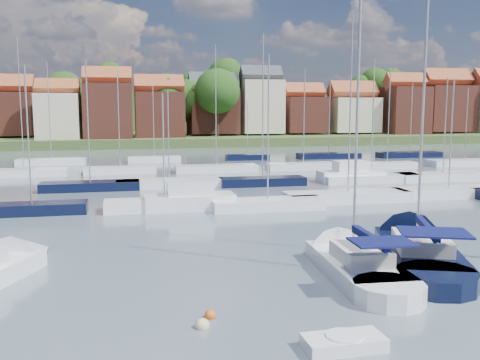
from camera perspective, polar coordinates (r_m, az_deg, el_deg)
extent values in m
plane|color=#424E59|center=(62.48, -2.69, 0.45)|extent=(260.00, 260.00, 0.00)
cone|color=white|center=(30.49, -21.33, -7.43)|extent=(3.90, 4.14, 2.82)
cube|color=white|center=(26.43, 12.31, -9.38)|extent=(3.43, 7.39, 1.20)
cone|color=white|center=(30.52, 9.27, -6.97)|extent=(3.21, 3.68, 3.01)
cylinder|color=white|center=(23.27, 15.55, -11.89)|extent=(3.18, 3.18, 1.20)
cube|color=silver|center=(25.72, 12.78, -7.68)|extent=(2.28, 3.13, 0.70)
cylinder|color=#B2B2B7|center=(25.74, 12.39, 6.64)|extent=(0.14, 0.14, 13.37)
cylinder|color=#B2B2B7|center=(24.60, 13.69, -6.37)|extent=(0.34, 4.01, 0.10)
cube|color=#0D1142|center=(24.57, 13.70, -6.03)|extent=(0.53, 3.82, 0.35)
cube|color=#0D1142|center=(23.37, 14.94, -6.40)|extent=(2.66, 1.95, 0.08)
cube|color=black|center=(29.48, 18.49, -7.81)|extent=(6.34, 9.31, 1.20)
cone|color=black|center=(34.62, 16.92, -5.44)|extent=(4.81, 5.16, 3.58)
cylinder|color=black|center=(25.44, 20.22, -10.37)|extent=(4.60, 4.60, 1.20)
cube|color=silver|center=(28.68, 18.79, -6.29)|extent=(3.59, 4.23, 0.70)
cylinder|color=#B2B2B7|center=(29.06, 19.03, 9.38)|extent=(0.14, 0.14, 16.28)
cylinder|color=#B2B2B7|center=(27.35, 19.32, -5.16)|extent=(1.75, 4.51, 0.10)
cube|color=#0D1142|center=(27.31, 19.33, -4.86)|extent=(1.86, 4.36, 0.35)
cube|color=#0D1142|center=(25.80, 20.01, -5.28)|extent=(3.60, 3.07, 0.08)
cube|color=white|center=(18.83, 11.01, -16.77)|extent=(2.72, 1.32, 0.53)
cylinder|color=white|center=(18.77, 11.02, -16.36)|extent=(1.25, 1.25, 0.34)
sphere|color=beige|center=(20.22, -4.05, -15.46)|extent=(0.53, 0.53, 0.53)
sphere|color=#D85914|center=(21.06, -3.19, -14.47)|extent=(0.45, 0.45, 0.45)
sphere|color=beige|center=(24.85, 20.23, -11.42)|extent=(0.49, 0.49, 0.49)
sphere|color=#D85914|center=(31.18, 14.09, -7.26)|extent=(0.51, 0.51, 0.51)
cube|color=black|center=(42.95, -21.31, -2.97)|extent=(8.01, 2.24, 1.00)
cylinder|color=#B2B2B7|center=(42.32, -21.68, 4.47)|extent=(0.12, 0.12, 10.16)
cube|color=white|center=(42.14, -8.05, -2.71)|extent=(9.22, 2.58, 1.00)
cylinder|color=#B2B2B7|center=(41.55, -8.17, 3.53)|extent=(0.12, 0.12, 8.18)
cube|color=white|center=(41.88, 2.97, -2.71)|extent=(8.78, 2.46, 1.00)
cylinder|color=#B2B2B7|center=(41.21, 3.03, 5.57)|extent=(0.12, 0.12, 11.06)
cube|color=white|center=(46.29, 11.43, -1.84)|extent=(10.79, 3.02, 1.00)
cylinder|color=#B2B2B7|center=(45.66, 11.70, 8.02)|extent=(0.12, 0.12, 14.87)
cube|color=white|center=(51.24, 21.32, -1.30)|extent=(10.13, 2.84, 1.00)
cylinder|color=#B2B2B7|center=(50.72, 21.62, 4.62)|extent=(0.12, 0.12, 9.59)
cube|color=white|center=(42.09, -5.37, -2.47)|extent=(7.00, 2.60, 1.40)
cube|color=white|center=(41.91, -5.39, -0.99)|extent=(3.50, 2.20, 1.30)
cube|color=black|center=(53.44, -15.67, -0.70)|extent=(9.30, 2.60, 1.00)
cylinder|color=#B2B2B7|center=(52.91, -15.92, 6.00)|extent=(0.12, 0.12, 11.48)
cube|color=white|center=(53.86, -7.54, -0.41)|extent=(10.40, 2.91, 1.00)
cylinder|color=#B2B2B7|center=(53.39, -7.64, 4.78)|extent=(0.12, 0.12, 8.77)
cube|color=black|center=(54.69, 2.40, -0.23)|extent=(8.80, 2.46, 1.00)
cylinder|color=#B2B2B7|center=(54.16, 2.45, 7.83)|extent=(0.12, 0.12, 14.33)
cube|color=white|center=(58.69, 13.77, 0.10)|extent=(10.73, 3.00, 1.00)
cylinder|color=#B2B2B7|center=(58.20, 13.98, 6.53)|extent=(0.12, 0.12, 12.14)
cube|color=white|center=(62.65, 20.80, 0.29)|extent=(10.48, 2.93, 1.00)
cylinder|color=#B2B2B7|center=(62.21, 21.06, 5.45)|extent=(0.12, 0.12, 10.28)
cube|color=white|center=(58.61, 11.72, 0.30)|extent=(7.00, 2.60, 1.40)
cube|color=white|center=(58.48, 11.75, 1.37)|extent=(3.50, 2.20, 1.30)
cube|color=white|center=(66.81, -22.02, 0.67)|extent=(9.71, 2.72, 1.00)
cylinder|color=#B2B2B7|center=(66.38, -22.37, 7.49)|extent=(0.12, 0.12, 14.88)
cube|color=white|center=(66.10, -12.65, 0.98)|extent=(8.49, 2.38, 1.00)
cylinder|color=#B2B2B7|center=(65.67, -12.81, 6.32)|extent=(0.12, 0.12, 11.31)
cube|color=white|center=(66.27, -2.55, 1.18)|extent=(10.16, 2.85, 1.00)
cylinder|color=#B2B2B7|center=(65.83, -2.60, 7.94)|extent=(0.12, 0.12, 14.59)
cube|color=white|center=(69.17, 6.77, 1.41)|extent=(9.53, 2.67, 1.00)
cylinder|color=#B2B2B7|center=(68.76, 6.85, 6.77)|extent=(0.12, 0.12, 11.91)
cube|color=white|center=(72.22, 15.41, 1.45)|extent=(7.62, 2.13, 1.00)
cylinder|color=#B2B2B7|center=(71.82, 15.60, 6.66)|extent=(0.12, 0.12, 12.13)
cube|color=white|center=(79.39, 22.80, 1.67)|extent=(10.17, 2.85, 1.00)
cylinder|color=#B2B2B7|center=(79.06, 23.01, 5.54)|extent=(0.12, 0.12, 9.73)
cube|color=white|center=(78.73, -19.46, 1.79)|extent=(9.24, 2.59, 1.00)
cylinder|color=#B2B2B7|center=(78.36, -19.69, 6.95)|extent=(0.12, 0.12, 13.17)
cube|color=white|center=(78.92, -9.13, 2.15)|extent=(7.57, 2.12, 1.00)
cylinder|color=#B2B2B7|center=(78.58, -9.22, 6.23)|extent=(0.12, 0.12, 10.24)
cube|color=black|center=(81.01, 0.79, 2.39)|extent=(6.58, 1.84, 1.00)
cylinder|color=#B2B2B7|center=(80.71, 0.79, 5.58)|extent=(0.12, 0.12, 8.01)
cube|color=black|center=(84.80, 9.44, 2.53)|extent=(9.92, 2.78, 1.00)
cylinder|color=#B2B2B7|center=(84.48, 9.53, 6.56)|extent=(0.12, 0.12, 10.92)
cube|color=black|center=(89.65, 17.65, 2.55)|extent=(10.55, 2.95, 1.00)
cylinder|color=#B2B2B7|center=(89.33, 17.82, 6.55)|extent=(0.12, 0.12, 11.51)
cube|color=#404F27|center=(138.73, -7.93, 4.55)|extent=(200.00, 70.00, 3.00)
cube|color=#404F27|center=(163.48, -8.61, 6.67)|extent=(200.00, 60.00, 14.00)
cube|color=brown|center=(121.25, -23.45, 6.49)|extent=(10.37, 9.97, 8.73)
cube|color=brown|center=(121.31, -23.60, 9.15)|extent=(10.57, 5.13, 5.13)
cube|color=beige|center=(110.89, -18.76, 6.41)|extent=(8.09, 8.80, 8.96)
cube|color=brown|center=(110.93, -18.89, 9.23)|extent=(8.25, 4.00, 4.00)
cube|color=brown|center=(111.13, -13.88, 7.11)|extent=(9.36, 10.17, 10.97)
cube|color=brown|center=(111.28, -13.99, 10.53)|extent=(9.54, 4.63, 4.63)
cube|color=brown|center=(113.03, -8.58, 6.86)|extent=(9.90, 8.56, 9.42)
cube|color=brown|center=(113.09, -8.64, 9.87)|extent=(10.10, 4.90, 4.90)
cube|color=brown|center=(119.35, -2.86, 7.29)|extent=(10.59, 8.93, 9.49)
cube|color=#383A42|center=(119.45, -2.88, 10.19)|extent=(10.80, 5.24, 5.24)
cube|color=beige|center=(120.68, 2.23, 7.81)|extent=(9.01, 8.61, 11.65)
cube|color=#383A42|center=(120.88, 2.24, 11.10)|extent=(9.19, 4.46, 4.46)
cube|color=brown|center=(124.83, 6.78, 6.93)|extent=(9.10, 9.34, 8.00)
cube|color=brown|center=(124.86, 6.81, 9.27)|extent=(9.28, 4.50, 4.50)
cube|color=beige|center=(128.74, 11.84, 6.81)|extent=(10.86, 9.59, 7.88)
cube|color=brown|center=(128.78, 11.90, 9.16)|extent=(11.07, 5.37, 5.37)
cube|color=brown|center=(131.60, 17.07, 7.07)|extent=(9.18, 9.96, 10.97)
cube|color=brown|center=(131.72, 17.18, 9.94)|extent=(9.36, 4.54, 4.54)
cube|color=brown|center=(138.59, 20.97, 7.12)|extent=(11.39, 9.67, 10.76)
cube|color=brown|center=(138.73, 21.11, 9.92)|extent=(11.62, 5.64, 5.64)
cylinder|color=#382619|center=(152.14, 14.11, 7.76)|extent=(0.50, 0.50, 4.47)
sphere|color=#284C17|center=(152.28, 14.19, 10.05)|extent=(8.18, 8.18, 8.18)
cylinder|color=#382619|center=(117.93, -5.51, 5.74)|extent=(0.50, 0.50, 4.46)
sphere|color=#284C17|center=(117.87, -5.55, 8.68)|extent=(8.15, 8.15, 8.15)
cylinder|color=#382619|center=(137.18, -1.47, 8.04)|extent=(0.50, 0.50, 5.15)
sphere|color=#284C17|center=(137.39, -1.48, 10.96)|extent=(9.41, 9.41, 9.41)
cylinder|color=#382619|center=(137.50, -13.66, 7.87)|extent=(0.50, 0.50, 4.56)
sphere|color=#284C17|center=(137.67, -13.75, 10.45)|extent=(8.34, 8.34, 8.34)
cylinder|color=#382619|center=(127.13, -18.11, 5.70)|extent=(0.50, 0.50, 5.15)
sphere|color=#284C17|center=(127.11, -18.25, 8.85)|extent=(9.42, 9.42, 9.42)
cylinder|color=#382619|center=(128.17, -1.37, 5.78)|extent=(0.50, 0.50, 3.77)
sphere|color=#284C17|center=(128.09, -1.38, 8.07)|extent=(6.89, 6.89, 6.89)
cylinder|color=#382619|center=(113.77, -2.41, 5.89)|extent=(0.50, 0.50, 5.21)
sphere|color=#284C17|center=(113.76, -2.43, 9.45)|extent=(9.53, 9.53, 9.53)
cylinder|color=#382619|center=(142.42, 18.38, 5.43)|extent=(0.50, 0.50, 2.97)
sphere|color=#284C17|center=(142.34, 18.45, 7.06)|extent=(5.44, 5.44, 5.44)
cylinder|color=#382619|center=(115.31, -7.68, 5.76)|extent=(0.50, 0.50, 4.84)
sphere|color=#284C17|center=(115.27, -7.74, 9.03)|extent=(8.85, 8.85, 8.85)
cylinder|color=#382619|center=(150.58, 12.66, 7.68)|extent=(0.50, 0.50, 3.72)
sphere|color=#284C17|center=(150.67, 12.72, 9.60)|extent=(6.80, 6.80, 6.80)
cylinder|color=#382619|center=(131.99, 17.07, 5.56)|extent=(0.50, 0.50, 4.05)
sphere|color=#284C17|center=(131.93, 17.17, 7.95)|extent=(7.40, 7.40, 7.40)
cylinder|color=#382619|center=(135.50, -4.96, 7.74)|extent=(0.50, 0.50, 3.93)
sphere|color=#284C17|center=(135.60, -4.99, 9.99)|extent=(7.19, 7.19, 7.19)
cylinder|color=#382619|center=(128.06, 6.50, 5.75)|extent=(0.50, 0.50, 3.82)
sphere|color=#284C17|center=(127.98, 6.54, 8.07)|extent=(6.99, 6.99, 6.99)
cylinder|color=#382619|center=(114.60, -15.83, 5.18)|extent=(0.50, 0.50, 3.48)
sphere|color=#284C17|center=(114.50, -15.91, 7.55)|extent=(6.37, 6.37, 6.37)
cylinder|color=#382619|center=(141.28, 16.58, 5.49)|extent=(0.50, 0.50, 2.99)
sphere|color=#284C17|center=(141.20, 16.65, 7.13)|extent=(5.46, 5.46, 5.46)
cylinder|color=#382619|center=(121.06, -5.61, 5.51)|extent=(0.50, 0.50, 3.25)
sphere|color=#284C17|center=(120.97, -5.64, 7.59)|extent=(5.94, 5.94, 5.94)
cylinder|color=#382619|center=(122.18, -8.82, 5.41)|extent=(0.50, 0.50, 2.98)
sphere|color=#284C17|center=(122.09, -8.86, 7.31)|extent=(5.46, 5.46, 5.46)
cylinder|color=#382619|center=(161.27, 15.68, 8.00)|extent=(0.50, 0.50, 4.29)
sphere|color=#284C17|center=(161.43, 15.76, 10.06)|extent=(7.84, 7.84, 7.84)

